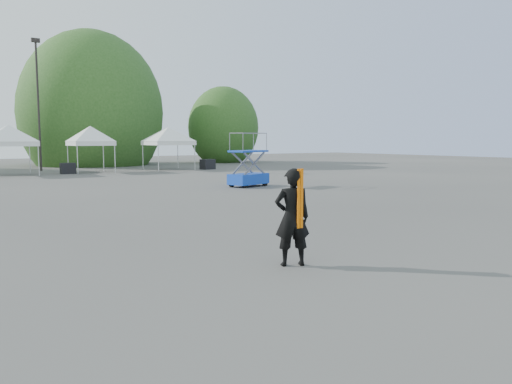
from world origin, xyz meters
TOP-DOWN VIEW (x-y plane):
  - ground at (0.00, 0.00)m, footprint 120.00×120.00m
  - light_pole_east at (3.00, 32.00)m, footprint 0.60×0.25m
  - tree_mid_e at (9.00, 39.00)m, footprint 5.12×5.12m
  - tree_far_e at (22.00, 37.00)m, footprint 3.84×3.84m
  - tent_e at (0.30, 27.91)m, footprint 4.48×4.48m
  - tent_f at (5.62, 28.03)m, footprint 3.96×3.96m
  - tent_g at (11.63, 27.96)m, footprint 4.58×4.58m
  - man at (0.87, -1.11)m, footprint 0.79×0.67m
  - scissor_lift at (8.96, 12.57)m, footprint 2.29×1.57m
  - crate_mid at (3.85, 27.53)m, footprint 1.00×0.79m
  - crate_east at (14.43, 26.74)m, footprint 1.14×0.96m

SIDE VIEW (x-z plane):
  - ground at x=0.00m, z-range 0.00..0.00m
  - crate_mid at x=3.85m, z-range 0.00..0.75m
  - crate_east at x=14.43m, z-range 0.00..0.80m
  - man at x=0.87m, z-range 0.00..1.83m
  - scissor_lift at x=8.96m, z-range 0.01..2.70m
  - tent_f at x=5.62m, z-range 1.12..5.00m
  - tent_e at x=0.30m, z-range 1.12..5.00m
  - tent_g at x=11.63m, z-range 1.12..5.00m
  - tree_far_e at x=22.00m, z-range 0.70..6.55m
  - tree_mid_e at x=9.00m, z-range 0.94..8.74m
  - light_pole_east at x=3.00m, z-range 0.62..10.42m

